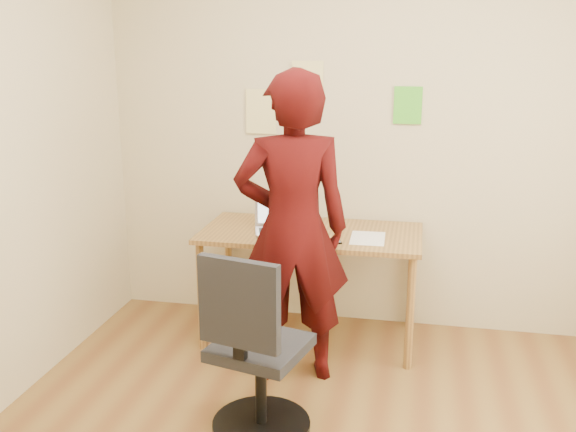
% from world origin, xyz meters
% --- Properties ---
extents(room, '(3.58, 3.58, 2.78)m').
position_xyz_m(room, '(0.00, 0.00, 1.35)').
color(room, brown).
rests_on(room, ground).
extents(desk, '(1.40, 0.70, 0.74)m').
position_xyz_m(desk, '(-0.29, 1.38, 0.65)').
color(desk, olive).
rests_on(desk, ground).
extents(laptop, '(0.37, 0.35, 0.22)m').
position_xyz_m(laptop, '(-0.49, 1.36, 0.79)').
color(laptop, '#BBBBC3').
rests_on(laptop, desk).
extents(paper_sheet, '(0.22, 0.30, 0.00)m').
position_xyz_m(paper_sheet, '(0.08, 1.30, 0.74)').
color(paper_sheet, white).
rests_on(paper_sheet, desk).
extents(phone, '(0.09, 0.12, 0.01)m').
position_xyz_m(phone, '(-0.10, 1.19, 0.74)').
color(phone, black).
rests_on(phone, desk).
extents(wall_note_left, '(0.21, 0.00, 0.30)m').
position_xyz_m(wall_note_left, '(-0.70, 1.74, 1.46)').
color(wall_note_left, '#EBDC8C').
rests_on(wall_note_left, room).
extents(wall_note_mid, '(0.21, 0.00, 0.30)m').
position_xyz_m(wall_note_mid, '(-0.38, 1.74, 1.64)').
color(wall_note_mid, '#EBDC8C').
rests_on(wall_note_mid, room).
extents(wall_note_right, '(0.18, 0.00, 0.24)m').
position_xyz_m(wall_note_right, '(0.27, 1.74, 1.52)').
color(wall_note_right, '#4EC32C').
rests_on(wall_note_right, room).
extents(office_chair, '(0.52, 0.53, 0.97)m').
position_xyz_m(office_chair, '(-0.37, 0.24, 0.41)').
color(office_chair, black).
rests_on(office_chair, ground).
extents(person, '(0.74, 0.59, 1.78)m').
position_xyz_m(person, '(-0.31, 0.88, 0.89)').
color(person, '#340707').
rests_on(person, ground).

